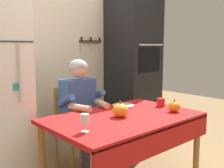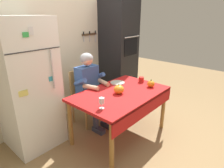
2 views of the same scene
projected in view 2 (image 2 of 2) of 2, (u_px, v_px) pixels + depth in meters
ground_plane at (125, 137)px, 2.98m from camera, size 10.00×10.00×0.00m
back_wall_assembly at (68, 44)px, 3.40m from camera, size 3.70×0.13×2.60m
refrigerator at (28, 86)px, 2.59m from camera, size 0.68×0.71×1.80m
wall_oven at (119, 53)px, 3.98m from camera, size 0.60×0.64×2.10m
dining_table at (122, 98)px, 2.80m from camera, size 1.40×0.90×0.74m
chair_behind_person at (83, 94)px, 3.30m from camera, size 0.40×0.40×0.93m
seated_person at (90, 84)px, 3.10m from camera, size 0.47×0.55×1.25m
coffee_mug at (141, 80)px, 3.18m from camera, size 0.11×0.09×0.09m
wine_glass at (102, 101)px, 2.28m from camera, size 0.07×0.07×0.14m
pumpkin_large at (119, 89)px, 2.73m from camera, size 0.15×0.15×0.15m
pumpkin_medium at (151, 84)px, 2.97m from camera, size 0.12×0.12×0.13m
serving_tray at (117, 83)px, 3.15m from camera, size 0.24×0.24×0.02m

